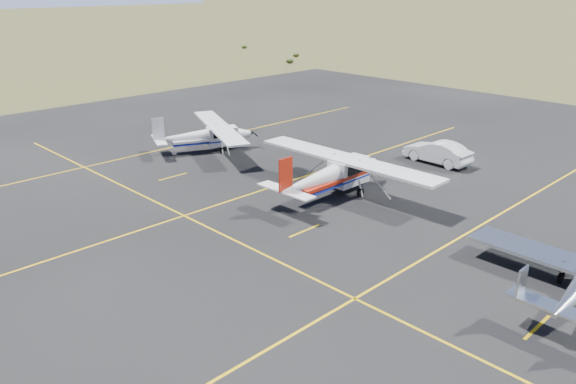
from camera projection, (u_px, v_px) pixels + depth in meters
ground at (484, 264)px, 23.34m from camera, size 1600.00×1600.00×0.00m
apron at (353, 217)px, 28.03m from camera, size 72.00×72.00×0.02m
aircraft_cessna at (333, 173)px, 30.24m from camera, size 7.00×11.68×2.97m
aircraft_plain at (205, 135)px, 38.48m from camera, size 7.39×9.82×2.57m
sedan at (437, 152)px, 36.08m from camera, size 1.66×4.44×1.45m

